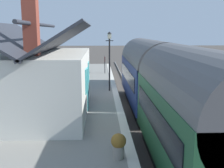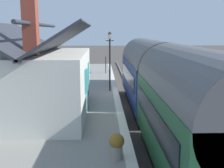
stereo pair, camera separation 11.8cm
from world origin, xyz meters
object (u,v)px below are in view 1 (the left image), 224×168
at_px(bench_mid_platform, 86,66).
at_px(lamp_post_platform, 109,50).
at_px(planter_bench_left, 76,85).
at_px(station_building, 43,81).
at_px(planter_edge_near, 36,87).
at_px(bench_near_building, 80,78).
at_px(planter_corner_building, 119,145).
at_px(train, 163,85).
at_px(station_sign_board, 105,60).
at_px(bench_platform_end, 85,71).
at_px(planter_under_sign, 59,72).

xyz_separation_m(bench_mid_platform, lamp_post_platform, (-10.04, -2.06, 2.21)).
height_order(planter_bench_left, lamp_post_platform, lamp_post_platform).
bearing_deg(station_building, planter_edge_near, 16.60).
distance_m(bench_near_building, planter_corner_building, 12.49).
relative_size(planter_bench_left, lamp_post_platform, 0.18).
height_order(train, planter_corner_building, train).
height_order(train, station_sign_board, train).
height_order(bench_mid_platform, lamp_post_platform, lamp_post_platform).
relative_size(bench_mid_platform, planter_bench_left, 1.99).
height_order(bench_platform_end, planter_under_sign, bench_platform_end).
bearing_deg(planter_edge_near, bench_platform_end, -26.99).
relative_size(bench_mid_platform, planter_edge_near, 1.99).
distance_m(train, lamp_post_platform, 5.65).
bearing_deg(train, bench_platform_end, 21.82).
bearing_deg(lamp_post_platform, train, -153.55).
distance_m(planter_corner_building, planter_under_sign, 17.22).
relative_size(planter_bench_left, planter_under_sign, 1.05).
bearing_deg(bench_near_building, train, -147.66).
bearing_deg(bench_platform_end, station_building, 172.47).
distance_m(bench_mid_platform, station_sign_board, 2.78).
distance_m(lamp_post_platform, station_sign_board, 8.27).
relative_size(planter_edge_near, planter_bench_left, 1.00).
distance_m(train, bench_near_building, 8.54).
xyz_separation_m(station_building, station_sign_board, (13.06, -3.19, -0.38)).
height_order(bench_mid_platform, station_sign_board, station_sign_board).
xyz_separation_m(bench_mid_platform, planter_under_sign, (-3.38, 2.20, -0.13)).
relative_size(bench_platform_end, station_sign_board, 0.90).
height_order(station_building, planter_edge_near, station_building).
distance_m(bench_mid_platform, lamp_post_platform, 10.48).
xyz_separation_m(planter_corner_building, station_sign_board, (18.17, 0.10, 0.73)).
height_order(train, station_building, station_building).
xyz_separation_m(bench_mid_platform, planter_bench_left, (-9.50, 0.23, -0.17)).
height_order(bench_mid_platform, bench_near_building, same).
distance_m(bench_platform_end, planter_edge_near, 6.53).
height_order(bench_mid_platform, planter_edge_near, bench_mid_platform).
bearing_deg(bench_near_building, station_sign_board, -18.38).
relative_size(bench_platform_end, lamp_post_platform, 0.36).
xyz_separation_m(bench_near_building, planter_corner_building, (-12.32, -2.04, -0.02)).
relative_size(bench_near_building, planter_corner_building, 1.71).
bearing_deg(train, lamp_post_platform, 26.45).
relative_size(station_building, planter_bench_left, 10.84).
bearing_deg(planter_bench_left, station_sign_board, -15.63).
distance_m(bench_mid_platform, bench_near_building, 7.76).
height_order(station_building, planter_under_sign, station_building).
height_order(bench_platform_end, station_sign_board, station_sign_board).
bearing_deg(lamp_post_platform, bench_mid_platform, 11.58).
bearing_deg(planter_edge_near, station_building, -163.40).
relative_size(bench_near_building, planter_edge_near, 2.00).
xyz_separation_m(planter_corner_building, planter_bench_left, (10.58, 2.22, -0.15)).
height_order(planter_edge_near, planter_under_sign, planter_under_sign).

